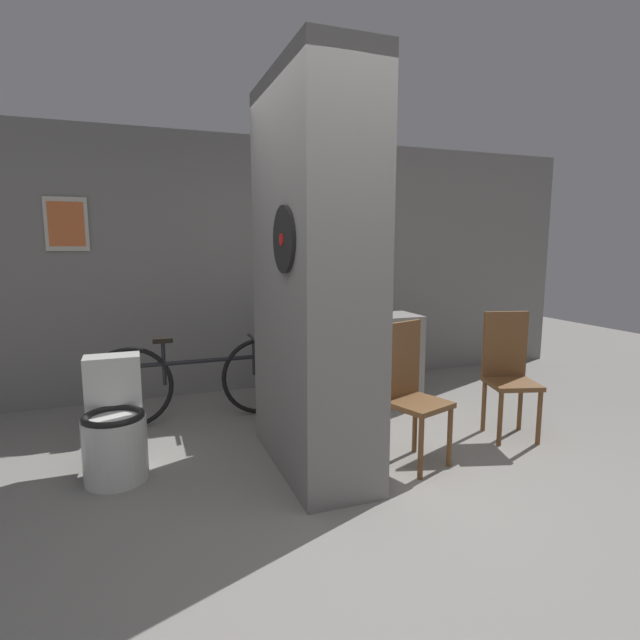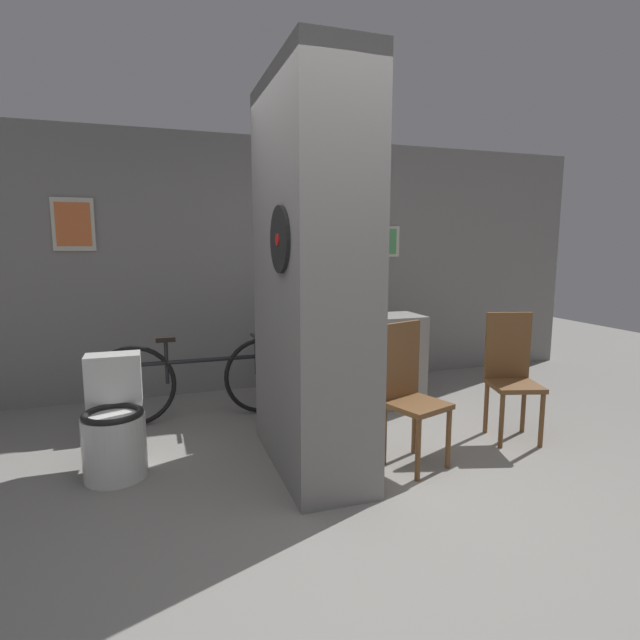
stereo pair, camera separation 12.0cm
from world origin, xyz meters
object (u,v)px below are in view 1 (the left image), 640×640
object	(u,v)px
chair_near_pillar	(410,389)
bottle_tall	(360,305)
chair_by_doorway	(509,370)
toilet	(115,429)
bicycle	(198,380)

from	to	relation	value
chair_near_pillar	bottle_tall	xyz separation A→B (m)	(0.19, 1.24, 0.44)
chair_by_doorway	bottle_tall	world-z (taller)	bottle_tall
toilet	chair_near_pillar	distance (m)	2.00
toilet	bottle_tall	size ratio (longest dim) A/B	2.79
bicycle	bottle_tall	size ratio (longest dim) A/B	6.47
bicycle	toilet	bearing A→B (deg)	-126.49
bottle_tall	chair_near_pillar	bearing A→B (deg)	-98.70
toilet	bottle_tall	distance (m)	2.34
chair_near_pillar	chair_by_doorway	world-z (taller)	same
toilet	bicycle	distance (m)	1.09
bicycle	bottle_tall	world-z (taller)	bottle_tall
chair_by_doorway	bicycle	size ratio (longest dim) A/B	0.55
chair_near_pillar	bottle_tall	size ratio (longest dim) A/B	3.56
toilet	bottle_tall	xyz separation A→B (m)	(2.12, 0.76, 0.64)
toilet	bottle_tall	bearing A→B (deg)	19.67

